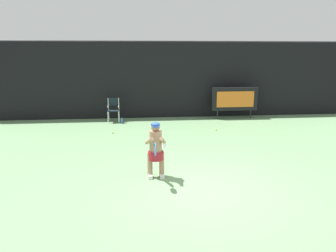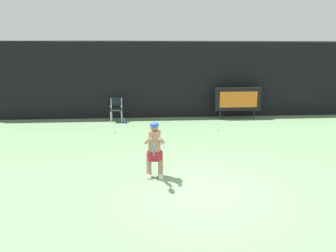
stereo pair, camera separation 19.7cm
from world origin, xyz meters
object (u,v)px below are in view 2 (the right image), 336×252
Objects in this scene: tennis_player at (155,148)px; tennis_ball_loose at (115,132)px; scoreboard at (238,99)px; tennis_racket at (153,149)px; umpire_chair at (116,108)px; tennis_ball_spare at (218,130)px; water_bottle at (124,121)px.

tennis_ball_loose is at bearing 107.17° from tennis_player.
scoreboard is 8.11m from tennis_player.
tennis_racket is (-0.05, -0.64, 0.18)m from tennis_player.
tennis_ball_spare is at bearing -26.07° from umpire_chair.
tennis_racket reaches higher than umpire_chair.
tennis_player is 4.86m from tennis_ball_loose.
tennis_player is 0.66m from tennis_racket.
water_bottle is 0.18× the size of tennis_player.
scoreboard is 8.68m from tennis_racket.
scoreboard is at bearing 58.62° from tennis_player.
water_bottle reaches higher than tennis_ball_spare.
scoreboard is at bearing 6.51° from water_bottle.
tennis_ball_spare is (4.18, 0.07, 0.00)m from tennis_ball_loose.
umpire_chair is 15.88× the size of tennis_ball_loose.
tennis_racket is at bearing -81.15° from water_bottle.
tennis_ball_loose is (-1.42, 4.58, -0.74)m from tennis_player.
scoreboard is 5.45m from water_bottle.
tennis_ball_spare is (-1.46, -2.26, -0.91)m from scoreboard.
tennis_player reaches higher than tennis_ball_loose.
scoreboard is 2.04× the size of umpire_chair.
tennis_ball_spare is at bearing 56.03° from tennis_racket.
water_bottle is 6.44m from tennis_player.
tennis_player is (-4.22, -6.92, -0.17)m from scoreboard.
water_bottle is 0.44× the size of tennis_racket.
water_bottle is at bearing 156.98° from tennis_ball_spare.
tennis_racket is at bearing -94.54° from tennis_player.
scoreboard is at bearing 54.54° from tennis_racket.
tennis_ball_spare is at bearing -122.79° from scoreboard.
umpire_chair reaches higher than water_bottle.
tennis_racket is at bearing -119.47° from scoreboard.
tennis_player is at bearing -77.37° from umpire_chair.
water_bottle is at bearing 92.86° from tennis_racket.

